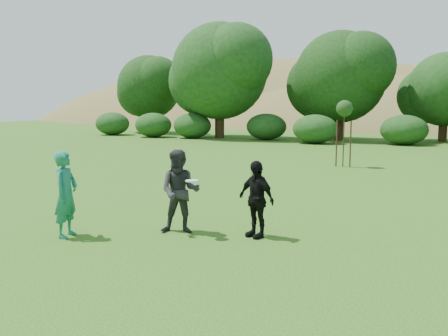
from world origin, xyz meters
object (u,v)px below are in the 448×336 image
Objects in this scene: player_black at (256,199)px; player_grey at (180,192)px; player_teal at (66,194)px; sapling at (344,110)px.

player_grey is at bearing -143.74° from player_black.
player_teal is at bearing -132.17° from player_black.
player_grey is at bearing -90.89° from sapling.
player_black is at bearing -83.72° from sapling.
player_teal is 1.12× the size of player_black.
player_teal is 1.00× the size of player_grey.
sapling reaches higher than player_black.
player_teal is at bearing -98.46° from sapling.
player_grey is 1.60m from player_black.
sapling reaches higher than player_grey.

